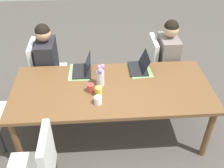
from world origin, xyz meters
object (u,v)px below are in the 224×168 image
Objects in this scene: person_near_left_near at (49,69)px; coffee_mug_near_left at (91,88)px; person_near_left_mid at (166,65)px; chair_far_right_near at (37,167)px; flower_vase at (100,75)px; dining_table at (112,92)px; coffee_mug_centre_left at (98,100)px; chair_near_left_near at (44,69)px; chair_near_left_mid at (160,64)px; laptop_near_left_near at (84,69)px; laptop_near_left_mid at (140,67)px; coffee_mug_near_right at (99,91)px.

person_near_left_near reaches higher than coffee_mug_near_left.
coffee_mug_near_left is (1.06, 0.79, 0.26)m from person_near_left_mid.
chair_far_right_near is 3.36× the size of flower_vase.
dining_table is 0.33m from coffee_mug_centre_left.
chair_near_left_near is 1.64m from chair_near_left_mid.
dining_table is 2.49× the size of chair_near_left_mid.
chair_near_left_mid is at bearing -138.91° from coffee_mug_near_left.
laptop_near_left_near reaches higher than coffee_mug_near_left.
flower_vase is at bearing 126.08° from laptop_near_left_near.
chair_near_left_near is 0.10m from person_near_left_near.
chair_near_left_near is 1.12m from flower_vase.
laptop_near_left_mid reaches higher than chair_near_left_mid.
person_near_left_near is 13.69× the size of coffee_mug_centre_left.
laptop_near_left_near reaches higher than coffee_mug_near_right.
coffee_mug_near_right is at bearing 46.17° from chair_near_left_mid.
coffee_mug_near_left is at bearing 102.27° from laptop_near_left_near.
flower_vase is at bearing -124.89° from chair_far_right_near.
chair_far_right_near is 9.62× the size of coffee_mug_near_left.
coffee_mug_near_right is at bearing 40.20° from dining_table.
dining_table is 0.24m from flower_vase.
coffee_mug_near_right is at bearing 82.67° from flower_vase.
coffee_mug_centre_left is (-0.66, 0.99, 0.25)m from person_near_left_near.
coffee_mug_near_left is (0.24, 0.05, 0.12)m from dining_table.
coffee_mug_centre_left is at bearing 84.30° from coffee_mug_near_right.
flower_vase is 2.86× the size of coffee_mug_near_left.
laptop_near_left_mid is at bearing -133.75° from chair_far_right_near.
person_near_left_near is at bearing -18.63° from laptop_near_left_mid.
laptop_near_left_mid is at bearing 50.98° from chair_near_left_mid.
coffee_mug_centre_left is (0.04, 0.32, -0.08)m from flower_vase.
person_near_left_mid is 10.93× the size of coffee_mug_near_right.
coffee_mug_near_right is at bearing -130.54° from chair_far_right_near.
person_near_left_near is 1.64m from person_near_left_mid.
dining_table is 2.49× the size of chair_far_right_near.
laptop_near_left_near is (1.14, 0.41, 0.25)m from person_near_left_mid.
coffee_mug_near_left is (-0.58, 0.79, 0.26)m from person_near_left_near.
coffee_mug_near_left is 1.07× the size of coffee_mug_centre_left.
chair_far_right_near is at bearing 69.85° from laptop_near_left_near.
chair_near_left_mid is at bearing -139.67° from flower_vase.
coffee_mug_near_right is (-0.09, 0.08, 0.01)m from coffee_mug_near_left.
coffee_mug_centre_left is at bearing 104.90° from laptop_near_left_near.
laptop_near_left_mid is at bearing 159.96° from chair_near_left_near.
person_near_left_near is 12.78× the size of coffee_mug_near_left.
person_near_left_mid reaches higher than chair_near_left_near.
coffee_mug_near_right is at bearing 128.82° from chair_near_left_near.
flower_vase is at bearing 136.44° from chair_near_left_near.
dining_table is at bearing 152.05° from flower_vase.
laptop_near_left_near is (-0.50, 0.40, 0.25)m from person_near_left_near.
coffee_mug_centre_left is (0.01, 0.13, -0.01)m from coffee_mug_near_right.
chair_far_right_near is (-0.07, 1.56, -0.03)m from person_near_left_near.
laptop_near_left_mid is (-1.26, 0.46, 0.28)m from chair_near_left_near.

